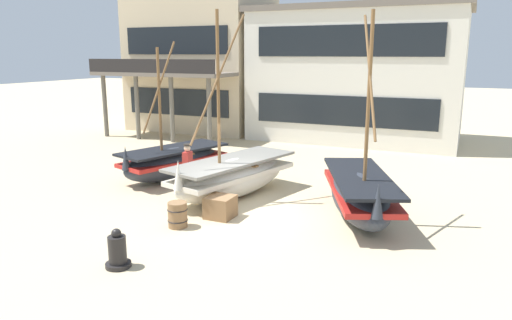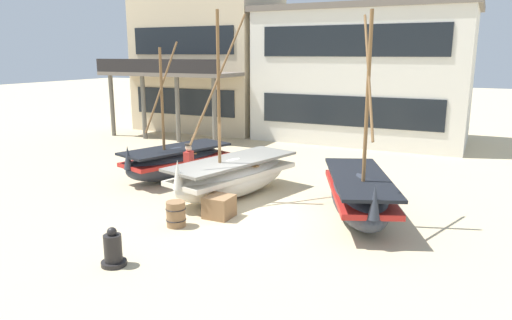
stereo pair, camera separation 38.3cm
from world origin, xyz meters
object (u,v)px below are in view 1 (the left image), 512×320
(fishing_boat_centre_large, at_px, (232,176))
(fishing_boat_far_right, at_px, (360,194))
(wooden_barrel, at_px, (178,215))
(harbor_building_main, at_px, (357,74))
(fishing_boat_near_left, at_px, (174,162))
(fisherman_by_hull, at_px, (188,169))
(cargo_crate, at_px, (220,207))
(harbor_building_annex, at_px, (202,42))
(capstan_winch, at_px, (117,252))

(fishing_boat_centre_large, relative_size, fishing_boat_far_right, 1.03)
(wooden_barrel, bearing_deg, fishing_boat_far_right, 33.43)
(harbor_building_main, bearing_deg, wooden_barrel, -94.59)
(fishing_boat_near_left, xyz_separation_m, wooden_barrel, (2.96, -4.22, -0.31))
(fishing_boat_near_left, distance_m, fisherman_by_hull, 2.00)
(cargo_crate, distance_m, harbor_building_annex, 17.85)
(fishing_boat_far_right, relative_size, harbor_building_main, 0.51)
(fisherman_by_hull, bearing_deg, fishing_boat_near_left, 137.99)
(fisherman_by_hull, height_order, harbor_building_main, harbor_building_main)
(fishing_boat_centre_large, relative_size, cargo_crate, 7.78)
(fishing_boat_near_left, bearing_deg, harbor_building_main, 69.65)
(fishing_boat_far_right, bearing_deg, fisherman_by_hull, 179.56)
(fisherman_by_hull, distance_m, harbor_building_main, 13.26)
(cargo_crate, bearing_deg, harbor_building_annex, 122.10)
(fisherman_by_hull, bearing_deg, harbor_building_main, 77.84)
(fisherman_by_hull, relative_size, capstan_winch, 1.88)
(wooden_barrel, xyz_separation_m, harbor_building_main, (1.25, 15.58, 3.17))
(fisherman_by_hull, bearing_deg, wooden_barrel, -62.80)
(harbor_building_main, relative_size, harbor_building_annex, 1.05)
(wooden_barrel, distance_m, cargo_crate, 1.34)
(capstan_winch, bearing_deg, fisherman_by_hull, 106.73)
(fishing_boat_far_right, height_order, fisherman_by_hull, fishing_boat_far_right)
(fishing_boat_near_left, height_order, harbor_building_main, harbor_building_main)
(harbor_building_main, bearing_deg, cargo_crate, -92.23)
(fishing_boat_far_right, distance_m, wooden_barrel, 5.18)
(fisherman_by_hull, xyz_separation_m, cargo_crate, (2.17, -1.74, -0.52))
(fishing_boat_far_right, bearing_deg, harbor_building_main, 103.51)
(fishing_boat_near_left, distance_m, harbor_building_annex, 13.50)
(harbor_building_main, distance_m, harbor_building_annex, 9.83)
(fisherman_by_hull, relative_size, cargo_crate, 2.22)
(cargo_crate, distance_m, harbor_building_main, 14.79)
(fishing_boat_near_left, height_order, fisherman_by_hull, fishing_boat_near_left)
(fishing_boat_centre_large, height_order, fishing_boat_far_right, fishing_boat_centre_large)
(wooden_barrel, xyz_separation_m, harbor_building_annex, (-8.42, 15.67, 4.94))
(fishing_boat_near_left, relative_size, harbor_building_annex, 0.48)
(fishing_boat_far_right, xyz_separation_m, cargo_crate, (-3.62, -1.69, -0.38))
(fishing_boat_near_left, relative_size, harbor_building_main, 0.45)
(fishing_boat_near_left, bearing_deg, harbor_building_annex, 115.47)
(cargo_crate, bearing_deg, fishing_boat_far_right, 25.03)
(fishing_boat_near_left, height_order, fishing_boat_centre_large, fishing_boat_centre_large)
(fishing_boat_centre_large, xyz_separation_m, harbor_building_annex, (-8.49, 12.57, 4.59))
(fisherman_by_hull, distance_m, harbor_building_annex, 15.21)
(fisherman_by_hull, height_order, capstan_winch, fisherman_by_hull)
(fishing_boat_centre_large, height_order, capstan_winch, fishing_boat_centre_large)
(capstan_winch, relative_size, wooden_barrel, 1.28)
(fishing_boat_near_left, bearing_deg, cargo_crate, -40.03)
(fishing_boat_near_left, bearing_deg, capstan_winch, -65.39)
(fishing_boat_centre_large, relative_size, capstan_winch, 6.57)
(fishing_boat_far_right, relative_size, wooden_barrel, 8.16)
(wooden_barrel, bearing_deg, harbor_building_main, 85.41)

